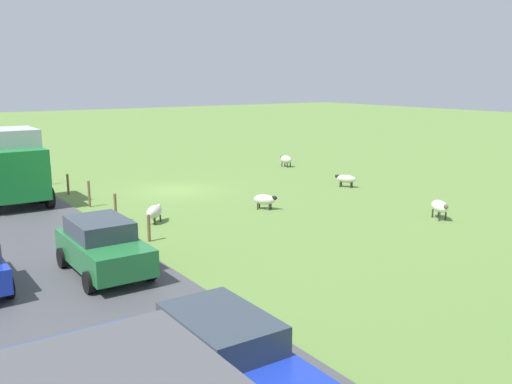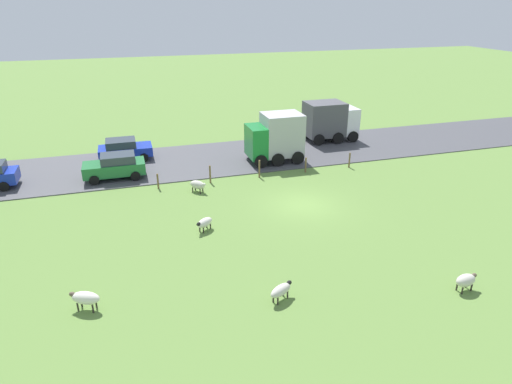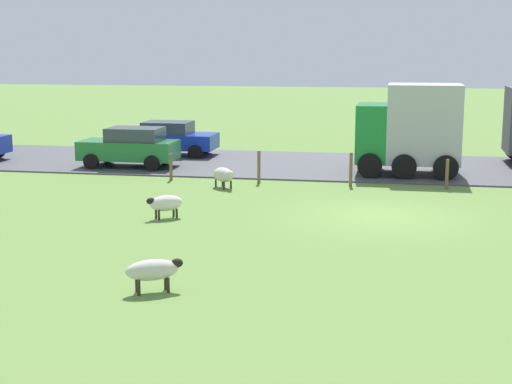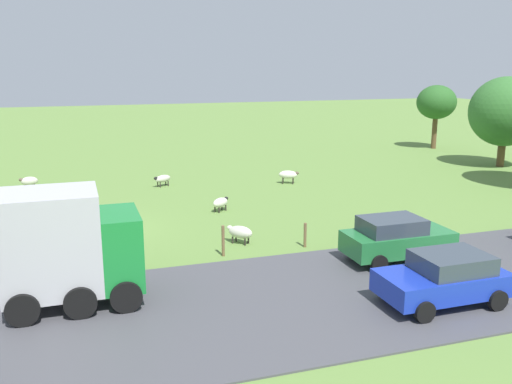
% 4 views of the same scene
% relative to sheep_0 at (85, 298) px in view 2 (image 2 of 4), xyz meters
% --- Properties ---
extents(ground_plane, '(160.00, 160.00, 0.00)m').
position_rel_sheep_0_xyz_m(ground_plane, '(6.67, -12.01, -0.56)').
color(ground_plane, olive).
extents(road_strip, '(8.00, 80.00, 0.06)m').
position_rel_sheep_0_xyz_m(road_strip, '(16.45, -12.01, -0.53)').
color(road_strip, '#47474C').
rests_on(road_strip, ground_plane).
extents(sheep_0, '(0.96, 1.28, 0.83)m').
position_rel_sheep_0_xyz_m(sheep_0, '(0.00, 0.00, 0.00)').
color(sheep_0, silver).
rests_on(sheep_0, ground_plane).
extents(sheep_1, '(0.65, 1.09, 0.78)m').
position_rel_sheep_0_xyz_m(sheep_1, '(-3.28, -15.29, -0.05)').
color(sheep_1, beige).
rests_on(sheep_1, ground_plane).
extents(sheep_2, '(1.15, 1.13, 0.76)m').
position_rel_sheep_0_xyz_m(sheep_2, '(10.46, -6.29, -0.07)').
color(sheep_2, beige).
rests_on(sheep_2, ground_plane).
extents(sheep_3, '(0.93, 1.21, 0.70)m').
position_rel_sheep_0_xyz_m(sheep_3, '(-1.64, -7.61, -0.08)').
color(sheep_3, beige).
rests_on(sheep_3, ground_plane).
extents(sheep_4, '(1.00, 1.10, 0.71)m').
position_rel_sheep_0_xyz_m(sheep_4, '(5.18, -5.74, -0.10)').
color(sheep_4, silver).
rests_on(sheep_4, ground_plane).
extents(fence_post_0, '(0.12, 0.12, 1.12)m').
position_rel_sheep_0_xyz_m(fence_post_0, '(11.74, -17.74, -0.00)').
color(fence_post_0, brown).
rests_on(fence_post_0, ground_plane).
extents(fence_post_1, '(0.12, 0.12, 1.10)m').
position_rel_sheep_0_xyz_m(fence_post_1, '(11.74, -14.28, -0.02)').
color(fence_post_1, brown).
rests_on(fence_post_1, ground_plane).
extents(fence_post_2, '(0.12, 0.12, 1.25)m').
position_rel_sheep_0_xyz_m(fence_post_2, '(11.74, -10.82, 0.06)').
color(fence_post_2, brown).
rests_on(fence_post_2, ground_plane).
extents(fence_post_3, '(0.12, 0.12, 1.23)m').
position_rel_sheep_0_xyz_m(fence_post_3, '(11.74, -7.36, 0.05)').
color(fence_post_3, brown).
rests_on(fence_post_3, ground_plane).
extents(fence_post_4, '(0.12, 0.12, 1.02)m').
position_rel_sheep_0_xyz_m(fence_post_4, '(11.74, -3.91, -0.05)').
color(fence_post_4, brown).
rests_on(fence_post_4, ground_plane).
extents(truck_1, '(2.76, 4.41, 3.33)m').
position_rel_sheep_0_xyz_m(truck_1, '(18.42, -19.23, 1.26)').
color(truck_1, white).
rests_on(truck_1, road_strip).
extents(truck_2, '(2.68, 4.05, 3.59)m').
position_rel_sheep_0_xyz_m(truck_2, '(14.59, -12.98, 1.35)').
color(truck_2, '#197F33').
rests_on(truck_2, road_strip).
extents(car_2, '(2.05, 4.08, 1.68)m').
position_rel_sheep_0_xyz_m(car_2, '(14.38, -1.31, 0.36)').
color(car_2, '#237238').
rests_on(car_2, road_strip).
extents(car_4, '(2.18, 3.95, 1.58)m').
position_rel_sheep_0_xyz_m(car_4, '(18.21, -2.02, 0.32)').
color(car_4, '#1933B2').
rests_on(car_4, road_strip).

